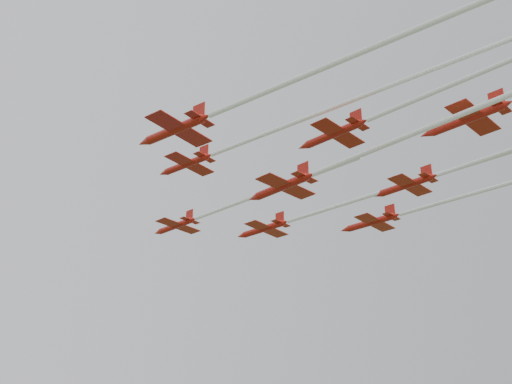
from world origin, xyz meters
name	(u,v)px	position (x,y,z in m)	size (l,w,h in m)	color
jet_lead	(213,212)	(-2.20, 11.47, 50.02)	(17.66, 40.64, 2.46)	red
jet_row2_left	(273,131)	(-4.15, -12.65, 52.13)	(26.94, 54.19, 2.44)	red
jet_row2_right	(323,210)	(13.22, 2.62, 49.93)	(22.56, 50.20, 2.65)	red
jet_row3_left	(294,80)	(-9.37, -27.23, 49.60)	(31.62, 61.22, 2.79)	red
jet_row3_mid	(380,147)	(6.74, -20.76, 48.47)	(23.97, 63.34, 2.92)	red
jet_row3_right	(462,196)	(27.90, -12.97, 49.11)	(25.41, 57.77, 2.64)	red
jet_row4_left	(406,104)	(3.19, -30.30, 48.44)	(17.91, 42.64, 2.41)	red
jet_row4_right	(477,162)	(22.51, -21.55, 49.75)	(18.94, 46.47, 2.55)	red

